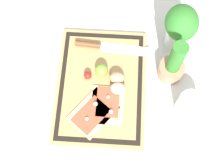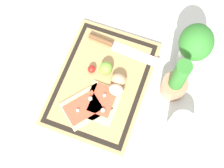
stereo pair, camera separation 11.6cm
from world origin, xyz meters
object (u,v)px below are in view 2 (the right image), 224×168
at_px(pizza_slice_near, 85,107).
at_px(egg_pink, 116,90).
at_px(herb_pot, 176,82).
at_px(cherry_tomato_red, 92,69).
at_px(egg_brown, 119,79).
at_px(knife, 112,44).
at_px(sauce_jar, 181,126).
at_px(lime, 106,68).
at_px(herb_glass, 194,46).
at_px(pizza_slice_far, 102,103).

xyz_separation_m(pizza_slice_near, egg_pink, (-0.10, 0.09, 0.02)).
bearing_deg(herb_pot, cherry_tomato_red, -82.96).
xyz_separation_m(egg_brown, cherry_tomato_red, (-0.01, -0.11, -0.01)).
height_order(knife, sauce_jar, sauce_jar).
xyz_separation_m(egg_brown, lime, (-0.03, -0.06, 0.00)).
bearing_deg(herb_glass, egg_brown, -50.45).
bearing_deg(lime, herb_pot, 94.18).
xyz_separation_m(egg_pink, lime, (-0.07, -0.06, 0.00)).
bearing_deg(pizza_slice_far, egg_brown, 164.30).
bearing_deg(herb_glass, sauce_jar, 9.21).
bearing_deg(pizza_slice_near, herb_glass, 136.69).
relative_size(egg_brown, sauce_jar, 0.59).
xyz_separation_m(lime, herb_glass, (-0.16, 0.28, 0.08)).
xyz_separation_m(pizza_slice_far, egg_pink, (-0.06, 0.03, 0.02)).
xyz_separation_m(egg_pink, herb_pot, (-0.09, 0.20, 0.04)).
distance_m(cherry_tomato_red, sauce_jar, 0.39).
bearing_deg(lime, pizza_slice_near, -8.09).
xyz_separation_m(knife, egg_pink, (0.18, 0.08, 0.01)).
bearing_deg(pizza_slice_near, egg_brown, 149.56).
bearing_deg(cherry_tomato_red, lime, 110.26).
bearing_deg(pizza_slice_far, herb_glass, 138.73).
bearing_deg(sauce_jar, egg_brown, -108.89).
bearing_deg(lime, knife, -171.25).
bearing_deg(knife, pizza_slice_far, 10.98).
height_order(pizza_slice_near, knife, pizza_slice_near).
relative_size(pizza_slice_far, herb_pot, 0.66).
bearing_deg(herb_pot, egg_pink, -66.13).
bearing_deg(egg_brown, sauce_jar, 71.11).
xyz_separation_m(sauce_jar, herb_glass, (-0.27, -0.04, 0.08)).
relative_size(pizza_slice_near, cherry_tomato_red, 6.76).
bearing_deg(egg_brown, cherry_tomato_red, -92.93).
height_order(lime, sauce_jar, sauce_jar).
distance_m(egg_pink, cherry_tomato_red, 0.13).
bearing_deg(lime, egg_brown, 66.36).
distance_m(pizza_slice_far, egg_pink, 0.07).
xyz_separation_m(pizza_slice_far, herb_glass, (-0.28, 0.25, 0.10)).
bearing_deg(lime, herb_glass, 119.42).
bearing_deg(sauce_jar, lime, -109.76).
bearing_deg(egg_pink, sauce_jar, 79.50).
relative_size(lime, cherry_tomato_red, 1.65).
relative_size(cherry_tomato_red, sauce_jar, 0.31).
bearing_deg(cherry_tomato_red, sauce_jar, 75.62).
relative_size(lime, herb_glass, 0.24).
distance_m(pizza_slice_near, sauce_jar, 0.35).
height_order(knife, herb_glass, herb_glass).
bearing_deg(sauce_jar, knife, -123.56).
height_order(lime, herb_pot, herb_pot).
relative_size(pizza_slice_far, knife, 0.50).
bearing_deg(cherry_tomato_red, pizza_slice_near, 11.79).
relative_size(pizza_slice_far, lime, 3.01).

